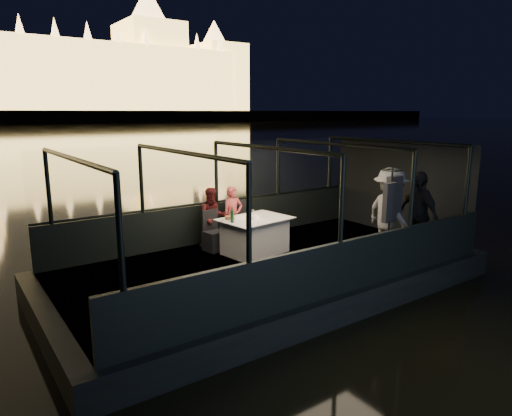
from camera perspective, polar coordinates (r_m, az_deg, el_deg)
boat_hull at (r=9.45m, az=1.41°, el=-9.65°), size 8.60×4.40×1.00m
boat_deck at (r=9.29m, az=1.43°, el=-6.89°), size 8.00×4.00×0.04m
gunwale_port at (r=10.77m, az=-4.89°, el=-1.69°), size 8.00×0.08×0.90m
gunwale_starboard at (r=7.70m, az=10.38°, el=-7.40°), size 8.00×0.08×0.90m
cabin_glass_port at (r=10.56m, az=-5.00°, el=4.39°), size 8.00×0.02×1.40m
cabin_glass_starboard at (r=7.41m, az=10.71°, el=1.03°), size 8.00×0.02×1.40m
cabin_roof_glass at (r=8.82m, az=1.50°, el=7.53°), size 8.00×4.00×0.02m
end_wall_fore at (r=7.40m, az=-24.36°, el=-3.43°), size 0.02×4.00×2.30m
end_wall_aft at (r=11.77m, az=17.35°, el=2.45°), size 0.02×4.00×2.30m
canopy_ribs at (r=8.98m, az=1.46°, el=0.19°), size 8.00×4.00×2.30m
dining_table_central at (r=9.76m, az=-0.14°, el=-3.46°), size 1.57×1.23×0.77m
chair_port_left at (r=9.95m, az=-5.23°, el=-2.83°), size 0.45×0.45×0.87m
chair_port_right at (r=10.51m, az=-1.55°, el=-1.98°), size 0.50×0.50×0.94m
coat_stand at (r=9.21m, az=16.33°, el=-1.59°), size 0.65×0.58×1.94m
person_woman_coral at (r=10.40m, az=-2.90°, el=-0.45°), size 0.50×0.36×1.33m
person_man_maroon at (r=10.17m, az=-5.42°, el=-0.77°), size 0.78×0.69×1.34m
passenger_stripe at (r=9.76m, az=16.31°, el=-1.15°), size 0.96×1.34×1.88m
passenger_dark at (r=9.99m, az=19.51°, el=-1.06°), size 0.67×1.14×1.81m
wine_bottle at (r=9.27m, az=-3.00°, el=-0.93°), size 0.08×0.08×0.31m
bread_basket at (r=9.53m, az=-3.30°, el=-1.26°), size 0.21×0.21×0.08m
amber_candle at (r=9.75m, az=-0.71°, el=-0.93°), size 0.07×0.07×0.09m
plate_near at (r=9.80m, az=0.88°, el=-1.06°), size 0.24×0.24×0.01m
plate_far at (r=9.53m, az=-3.74°, el=-1.47°), size 0.31×0.31×0.02m
wine_glass_white at (r=9.34m, az=-3.23°, el=-1.18°), size 0.08×0.08×0.20m
wine_glass_red at (r=9.92m, az=-0.74°, el=-0.39°), size 0.08×0.08×0.21m
wine_glass_empty at (r=9.60m, az=-0.38°, el=-0.81°), size 0.07×0.07×0.19m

